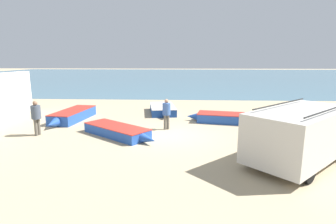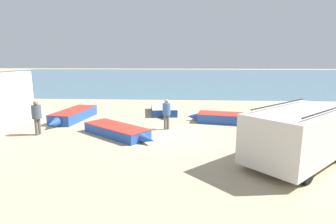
{
  "view_description": "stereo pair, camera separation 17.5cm",
  "coord_description": "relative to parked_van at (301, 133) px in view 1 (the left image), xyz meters",
  "views": [
    {
      "loc": [
        0.56,
        -13.07,
        3.85
      ],
      "look_at": [
        -0.14,
        1.11,
        1.0
      ],
      "focal_mm": 28.0,
      "sensor_mm": 36.0,
      "label": 1
    },
    {
      "loc": [
        0.73,
        -13.06,
        3.85
      ],
      "look_at": [
        -0.14,
        1.11,
        1.0
      ],
      "focal_mm": 28.0,
      "sensor_mm": 36.0,
      "label": 2
    }
  ],
  "objects": [
    {
      "name": "ground_plane",
      "position": [
        -5.07,
        3.38,
        -1.14
      ],
      "size": [
        200.0,
        200.0,
        0.0
      ],
      "primitive_type": "plane",
      "color": "tan"
    },
    {
      "name": "sea_water",
      "position": [
        -5.07,
        55.38,
        -1.14
      ],
      "size": [
        120.0,
        80.0,
        0.01
      ],
      "primitive_type": "cube",
      "color": "#477084",
      "rests_on": "ground_plane"
    },
    {
      "name": "parked_van",
      "position": [
        0.0,
        0.0,
        0.0
      ],
      "size": [
        5.01,
        4.89,
        2.19
      ],
      "rotation": [
        0.0,
        0.0,
        0.75
      ],
      "color": "beige",
      "rests_on": "ground_plane"
    },
    {
      "name": "fishing_rowboat_0",
      "position": [
        -7.7,
        3.13,
        -0.89
      ],
      "size": [
        4.24,
        3.51,
        0.51
      ],
      "rotation": [
        0.0,
        0.0,
        5.64
      ],
      "color": "#234CA3",
      "rests_on": "ground_plane"
    },
    {
      "name": "fishing_rowboat_1",
      "position": [
        -1.85,
        6.41,
        -0.86
      ],
      "size": [
        4.26,
        2.08,
        0.57
      ],
      "rotation": [
        0.0,
        0.0,
        2.95
      ],
      "color": "#234CA3",
      "rests_on": "ground_plane"
    },
    {
      "name": "fishing_rowboat_3",
      "position": [
        3.31,
        7.38,
        -0.86
      ],
      "size": [
        3.55,
        5.31,
        0.57
      ],
      "rotation": [
        0.0,
        0.0,
        1.06
      ],
      "color": "navy",
      "rests_on": "ground_plane"
    },
    {
      "name": "fishing_rowboat_4",
      "position": [
        -5.83,
        9.04,
        -0.87
      ],
      "size": [
        2.2,
        4.3,
        0.54
      ],
      "rotation": [
        0.0,
        0.0,
        4.87
      ],
      "color": "navy",
      "rests_on": "ground_plane"
    },
    {
      "name": "fishing_rowboat_5",
      "position": [
        -11.49,
        6.43,
        -0.82
      ],
      "size": [
        1.84,
        4.71,
        0.65
      ],
      "rotation": [
        0.0,
        0.0,
        4.6
      ],
      "color": "#234CA3",
      "rests_on": "ground_plane"
    },
    {
      "name": "fisherman_0",
      "position": [
        -5.29,
        4.52,
        -0.11
      ],
      "size": [
        0.45,
        0.45,
        1.72
      ],
      "rotation": [
        0.0,
        0.0,
        5.12
      ],
      "color": "#5B564C",
      "rests_on": "ground_plane"
    },
    {
      "name": "fisherman_1",
      "position": [
        -11.89,
        3.04,
        -0.07
      ],
      "size": [
        0.47,
        0.47,
        1.8
      ],
      "rotation": [
        0.0,
        0.0,
        2.83
      ],
      "color": "#5B564C",
      "rests_on": "ground_plane"
    }
  ]
}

